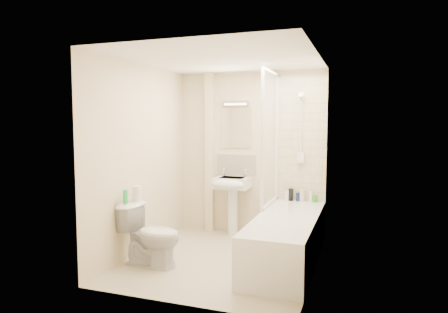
% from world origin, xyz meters
% --- Properties ---
extents(floor, '(2.50, 2.50, 0.00)m').
position_xyz_m(floor, '(0.00, 0.00, 0.00)').
color(floor, beige).
rests_on(floor, ground).
extents(wall_back, '(2.20, 0.02, 2.40)m').
position_xyz_m(wall_back, '(0.00, 1.25, 1.20)').
color(wall_back, beige).
rests_on(wall_back, ground).
extents(wall_left, '(0.02, 2.50, 2.40)m').
position_xyz_m(wall_left, '(-1.10, 0.00, 1.20)').
color(wall_left, beige).
rests_on(wall_left, ground).
extents(wall_right, '(0.02, 2.50, 2.40)m').
position_xyz_m(wall_right, '(1.10, 0.00, 1.20)').
color(wall_right, beige).
rests_on(wall_right, ground).
extents(ceiling, '(2.20, 2.50, 0.02)m').
position_xyz_m(ceiling, '(0.00, 0.00, 2.40)').
color(ceiling, white).
rests_on(ceiling, wall_back).
extents(tile_back, '(0.70, 0.01, 1.75)m').
position_xyz_m(tile_back, '(0.75, 1.24, 1.42)').
color(tile_back, beige).
rests_on(tile_back, wall_back).
extents(tile_right, '(0.01, 2.10, 1.75)m').
position_xyz_m(tile_right, '(1.09, 0.20, 1.42)').
color(tile_right, beige).
rests_on(tile_right, wall_right).
extents(pipe_boxing, '(0.12, 0.12, 2.40)m').
position_xyz_m(pipe_boxing, '(-0.62, 1.19, 1.20)').
color(pipe_boxing, beige).
rests_on(pipe_boxing, ground).
extents(splashback, '(0.60, 0.02, 0.30)m').
position_xyz_m(splashback, '(-0.22, 1.24, 1.03)').
color(splashback, beige).
rests_on(splashback, wall_back).
extents(mirror, '(0.46, 0.01, 0.60)m').
position_xyz_m(mirror, '(-0.22, 1.24, 1.58)').
color(mirror, white).
rests_on(mirror, wall_back).
extents(strip_light, '(0.42, 0.07, 0.07)m').
position_xyz_m(strip_light, '(-0.22, 1.22, 1.95)').
color(strip_light, silver).
rests_on(strip_light, wall_back).
extents(bathtub, '(0.70, 2.10, 0.55)m').
position_xyz_m(bathtub, '(0.75, 0.20, 0.29)').
color(bathtub, white).
rests_on(bathtub, ground).
extents(shower_screen, '(0.04, 0.92, 1.80)m').
position_xyz_m(shower_screen, '(0.40, 0.80, 1.45)').
color(shower_screen, white).
rests_on(shower_screen, bathtub).
extents(shower_fixture, '(0.10, 0.16, 0.99)m').
position_xyz_m(shower_fixture, '(0.75, 1.19, 1.55)').
color(shower_fixture, white).
rests_on(shower_fixture, wall_back).
extents(pedestal_sink, '(0.51, 0.47, 0.98)m').
position_xyz_m(pedestal_sink, '(-0.22, 1.01, 0.69)').
color(pedestal_sink, white).
rests_on(pedestal_sink, ground).
extents(bottle_white_a, '(0.06, 0.06, 0.14)m').
position_xyz_m(bottle_white_a, '(0.57, 1.16, 0.62)').
color(bottle_white_a, white).
rests_on(bottle_white_a, bathtub).
extents(bottle_black_b, '(0.07, 0.07, 0.18)m').
position_xyz_m(bottle_black_b, '(0.63, 1.16, 0.64)').
color(bottle_black_b, black).
rests_on(bottle_black_b, bathtub).
extents(bottle_blue, '(0.05, 0.05, 0.12)m').
position_xyz_m(bottle_blue, '(0.72, 1.16, 0.61)').
color(bottle_blue, navy).
rests_on(bottle_blue, bathtub).
extents(bottle_cream, '(0.07, 0.07, 0.17)m').
position_xyz_m(bottle_cream, '(0.79, 1.16, 0.63)').
color(bottle_cream, beige).
rests_on(bottle_cream, bathtub).
extents(bottle_white_b, '(0.05, 0.05, 0.15)m').
position_xyz_m(bottle_white_b, '(0.90, 1.16, 0.62)').
color(bottle_white_b, white).
rests_on(bottle_white_b, bathtub).
extents(bottle_green, '(0.06, 0.06, 0.09)m').
position_xyz_m(bottle_green, '(0.96, 1.16, 0.60)').
color(bottle_green, green).
rests_on(bottle_green, bathtub).
extents(toilet, '(0.48, 0.75, 0.72)m').
position_xyz_m(toilet, '(-0.72, -0.44, 0.36)').
color(toilet, white).
rests_on(toilet, ground).
extents(toilet_roll_lower, '(0.10, 0.10, 0.09)m').
position_xyz_m(toilet_roll_lower, '(-0.98, -0.34, 0.77)').
color(toilet_roll_lower, white).
rests_on(toilet_roll_lower, toilet).
extents(toilet_roll_upper, '(0.11, 0.11, 0.10)m').
position_xyz_m(toilet_roll_upper, '(-0.95, -0.36, 0.86)').
color(toilet_roll_upper, white).
rests_on(toilet_roll_upper, toilet_roll_lower).
extents(green_bottle, '(0.06, 0.06, 0.17)m').
position_xyz_m(green_bottle, '(-1.00, -0.53, 0.81)').
color(green_bottle, green).
rests_on(green_bottle, toilet).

